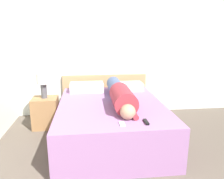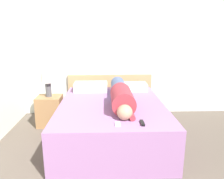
{
  "view_description": "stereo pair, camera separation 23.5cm",
  "coord_description": "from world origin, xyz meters",
  "px_view_note": "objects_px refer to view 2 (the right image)",
  "views": [
    {
      "loc": [
        -0.57,
        -0.62,
        1.59
      ],
      "look_at": [
        -0.23,
        2.32,
        0.83
      ],
      "focal_mm": 35.0,
      "sensor_mm": 36.0,
      "label": 1
    },
    {
      "loc": [
        -0.33,
        -0.64,
        1.59
      ],
      "look_at": [
        -0.23,
        2.32,
        0.83
      ],
      "focal_mm": 35.0,
      "sensor_mm": 36.0,
      "label": 2
    }
  ],
  "objects_px": {
    "table_lamp": "(48,80)",
    "pillow_second": "(131,87)",
    "pillow_near_headboard": "(91,87)",
    "person_lying": "(121,95)",
    "cell_phone": "(118,124)",
    "nightstand": "(50,111)",
    "tv_remote": "(142,123)",
    "bed": "(112,121)"
  },
  "relations": [
    {
      "from": "person_lying",
      "to": "table_lamp",
      "type": "bearing_deg",
      "value": 154.32
    },
    {
      "from": "pillow_near_headboard",
      "to": "pillow_second",
      "type": "bearing_deg",
      "value": 0.0
    },
    {
      "from": "table_lamp",
      "to": "pillow_near_headboard",
      "type": "distance_m",
      "value": 0.76
    },
    {
      "from": "tv_remote",
      "to": "cell_phone",
      "type": "height_order",
      "value": "tv_remote"
    },
    {
      "from": "pillow_second",
      "to": "tv_remote",
      "type": "relative_size",
      "value": 3.74
    },
    {
      "from": "cell_phone",
      "to": "pillow_near_headboard",
      "type": "bearing_deg",
      "value": 104.45
    },
    {
      "from": "table_lamp",
      "to": "person_lying",
      "type": "distance_m",
      "value": 1.35
    },
    {
      "from": "table_lamp",
      "to": "tv_remote",
      "type": "xyz_separation_m",
      "value": [
        1.41,
        -1.36,
        -0.23
      ]
    },
    {
      "from": "bed",
      "to": "pillow_near_headboard",
      "type": "distance_m",
      "value": 0.9
    },
    {
      "from": "pillow_second",
      "to": "bed",
      "type": "bearing_deg",
      "value": -116.88
    },
    {
      "from": "nightstand",
      "to": "pillow_second",
      "type": "height_order",
      "value": "pillow_second"
    },
    {
      "from": "table_lamp",
      "to": "pillow_second",
      "type": "xyz_separation_m",
      "value": [
        1.46,
        0.17,
        -0.17
      ]
    },
    {
      "from": "nightstand",
      "to": "tv_remote",
      "type": "bearing_deg",
      "value": -43.99
    },
    {
      "from": "nightstand",
      "to": "person_lying",
      "type": "height_order",
      "value": "person_lying"
    },
    {
      "from": "person_lying",
      "to": "cell_phone",
      "type": "bearing_deg",
      "value": -96.75
    },
    {
      "from": "bed",
      "to": "cell_phone",
      "type": "xyz_separation_m",
      "value": [
        0.04,
        -0.8,
        0.3
      ]
    },
    {
      "from": "bed",
      "to": "tv_remote",
      "type": "xyz_separation_m",
      "value": [
        0.33,
        -0.78,
        0.3
      ]
    },
    {
      "from": "person_lying",
      "to": "cell_phone",
      "type": "relative_size",
      "value": 12.15
    },
    {
      "from": "table_lamp",
      "to": "pillow_second",
      "type": "height_order",
      "value": "table_lamp"
    },
    {
      "from": "pillow_second",
      "to": "cell_phone",
      "type": "height_order",
      "value": "pillow_second"
    },
    {
      "from": "person_lying",
      "to": "tv_remote",
      "type": "relative_size",
      "value": 10.53
    },
    {
      "from": "table_lamp",
      "to": "tv_remote",
      "type": "relative_size",
      "value": 2.87
    },
    {
      "from": "person_lying",
      "to": "tv_remote",
      "type": "xyz_separation_m",
      "value": [
        0.19,
        -0.77,
        -0.12
      ]
    },
    {
      "from": "person_lying",
      "to": "pillow_second",
      "type": "xyz_separation_m",
      "value": [
        0.24,
        0.76,
        -0.07
      ]
    },
    {
      "from": "person_lying",
      "to": "pillow_second",
      "type": "bearing_deg",
      "value": 72.25
    },
    {
      "from": "table_lamp",
      "to": "pillow_second",
      "type": "bearing_deg",
      "value": 6.83
    },
    {
      "from": "bed",
      "to": "person_lying",
      "type": "height_order",
      "value": "person_lying"
    },
    {
      "from": "pillow_near_headboard",
      "to": "nightstand",
      "type": "bearing_deg",
      "value": -166.45
    },
    {
      "from": "table_lamp",
      "to": "pillow_near_headboard",
      "type": "height_order",
      "value": "table_lamp"
    },
    {
      "from": "table_lamp",
      "to": "cell_phone",
      "type": "distance_m",
      "value": 1.78
    },
    {
      "from": "table_lamp",
      "to": "person_lying",
      "type": "bearing_deg",
      "value": -25.68
    },
    {
      "from": "table_lamp",
      "to": "tv_remote",
      "type": "height_order",
      "value": "table_lamp"
    },
    {
      "from": "table_lamp",
      "to": "cell_phone",
      "type": "height_order",
      "value": "table_lamp"
    },
    {
      "from": "pillow_second",
      "to": "cell_phone",
      "type": "distance_m",
      "value": 1.58
    },
    {
      "from": "person_lying",
      "to": "pillow_near_headboard",
      "type": "relative_size",
      "value": 2.68
    },
    {
      "from": "pillow_second",
      "to": "table_lamp",
      "type": "bearing_deg",
      "value": -173.17
    },
    {
      "from": "person_lying",
      "to": "pillow_second",
      "type": "distance_m",
      "value": 0.8
    },
    {
      "from": "pillow_near_headboard",
      "to": "pillow_second",
      "type": "xyz_separation_m",
      "value": [
        0.73,
        0.0,
        -0.01
      ]
    },
    {
      "from": "tv_remote",
      "to": "bed",
      "type": "bearing_deg",
      "value": 112.74
    },
    {
      "from": "person_lying",
      "to": "cell_phone",
      "type": "height_order",
      "value": "person_lying"
    },
    {
      "from": "bed",
      "to": "nightstand",
      "type": "distance_m",
      "value": 1.22
    },
    {
      "from": "nightstand",
      "to": "cell_phone",
      "type": "height_order",
      "value": "cell_phone"
    }
  ]
}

